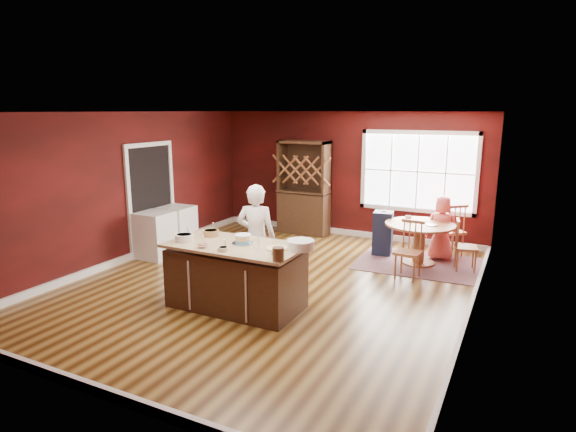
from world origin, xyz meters
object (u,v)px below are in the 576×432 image
object	(u,v)px
hutch	(304,188)
baker	(256,238)
kitchen_island	(236,277)
layer_cake	(243,239)
chair_north	(451,229)
washer	(155,235)
chair_south	(408,250)
chair_east	(466,245)
dryer	(177,228)
toddler	(384,213)
dining_table	(420,235)
high_chair	(383,232)
seated_woman	(442,228)

from	to	relation	value
hutch	baker	bearing A→B (deg)	-76.98
kitchen_island	layer_cake	size ratio (longest dim) A/B	6.00
chair_north	washer	xyz separation A→B (m)	(-4.93, -2.62, -0.08)
chair_south	chair_north	distance (m)	1.70
washer	chair_north	bearing A→B (deg)	28.02
chair_east	dryer	size ratio (longest dim) A/B	1.05
chair_north	chair_south	bearing A→B (deg)	36.16
dryer	kitchen_island	bearing A→B (deg)	-36.49
toddler	hutch	size ratio (longest dim) A/B	0.13
dining_table	layer_cake	distance (m)	3.57
dining_table	hutch	size ratio (longest dim) A/B	0.59
baker	high_chair	world-z (taller)	baker
kitchen_island	seated_woman	xyz separation A→B (m)	(2.20, 3.57, 0.16)
dining_table	chair_south	bearing A→B (deg)	-90.35
kitchen_island	layer_cake	world-z (taller)	layer_cake
layer_cake	seated_woman	distance (m)	4.11
chair_south	washer	distance (m)	4.61
hutch	kitchen_island	bearing A→B (deg)	-77.94
toddler	washer	distance (m)	4.36
kitchen_island	baker	bearing A→B (deg)	97.37
baker	high_chair	size ratio (longest dim) A/B	1.88
kitchen_island	chair_south	xyz separation A→B (m)	(1.89, 2.28, 0.04)
layer_cake	hutch	bearing A→B (deg)	103.35
chair_south	chair_north	bearing A→B (deg)	80.80
washer	kitchen_island	bearing A→B (deg)	-26.35
layer_cake	dryer	world-z (taller)	layer_cake
chair_north	high_chair	bearing A→B (deg)	-15.70
chair_north	dryer	world-z (taller)	chair_north
chair_north	hutch	bearing A→B (deg)	-44.94
hutch	washer	xyz separation A→B (m)	(-1.71, -2.94, -0.60)
kitchen_island	washer	distance (m)	2.92
chair_east	seated_woman	bearing A→B (deg)	34.04
chair_south	high_chair	xyz separation A→B (m)	(-0.74, 1.13, -0.04)
kitchen_island	washer	world-z (taller)	kitchen_island
kitchen_island	dining_table	world-z (taller)	kitchen_island
layer_cake	dryer	xyz separation A→B (m)	(-2.70, 1.86, -0.55)
chair_south	washer	xyz separation A→B (m)	(-4.51, -0.98, -0.05)
baker	chair_north	bearing A→B (deg)	-142.06
chair_east	chair_south	size ratio (longest dim) A/B	0.94
layer_cake	seated_woman	world-z (taller)	seated_woman
chair_east	seated_woman	xyz separation A→B (m)	(-0.50, 0.47, 0.15)
kitchen_island	layer_cake	bearing A→B (deg)	42.74
chair_east	high_chair	distance (m)	1.58
baker	hutch	distance (m)	3.60
dining_table	hutch	distance (m)	3.05
seated_woman	dryer	bearing A→B (deg)	16.18
kitchen_island	chair_north	size ratio (longest dim) A/B	1.84
chair_north	hutch	distance (m)	3.27
chair_east	high_chair	size ratio (longest dim) A/B	1.04
seated_woman	dining_table	bearing A→B (deg)	53.50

